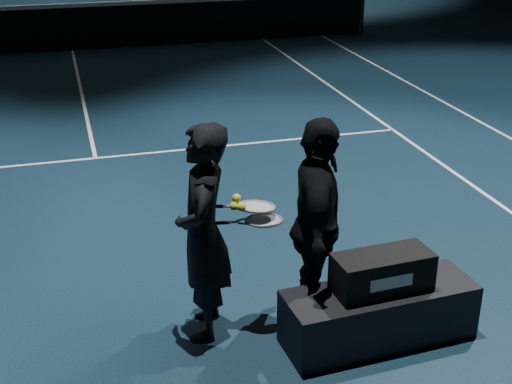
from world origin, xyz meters
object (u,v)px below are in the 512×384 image
player_bench (379,314)px  player_b (317,226)px  racket_lower (264,220)px  tennis_balls (237,204)px  player_a (203,233)px  racket_upper (257,207)px  racket_bag (382,272)px

player_bench → player_b: bearing=134.2°
racket_lower → tennis_balls: size_ratio=5.67×
player_a → racket_upper: 0.44m
racket_bag → racket_lower: (-0.79, 0.41, 0.34)m
racket_bag → racket_lower: size_ratio=1.07×
racket_bag → player_a: bearing=155.5°
player_b → racket_upper: bearing=95.1°
racket_upper → tennis_balls: (-0.15, -0.01, 0.05)m
player_b → racket_upper: 0.48m
racket_bag → tennis_balls: tennis_balls is taller
player_b → racket_bag: bearing=-114.1°
racket_bag → player_a: player_a is taller
player_b → racket_lower: player_b is taller
racket_bag → racket_upper: bearing=147.7°
player_a → tennis_balls: (0.25, -0.03, 0.22)m
player_bench → player_a: player_a is taller
racket_bag → racket_upper: (-0.83, 0.45, 0.43)m
player_bench → racket_bag: (0.00, 0.00, 0.36)m
player_b → racket_upper: (-0.44, 0.10, 0.17)m
player_a → racket_upper: size_ratio=2.48×
player_b → racket_lower: (-0.40, 0.06, 0.08)m
player_bench → tennis_balls: tennis_balls is taller
racket_upper → player_bench: bearing=-24.8°
racket_upper → tennis_balls: tennis_balls is taller
player_b → racket_lower: 0.41m
player_a → racket_bag: bearing=84.6°
player_b → tennis_balls: (-0.59, 0.09, 0.22)m
player_bench → racket_lower: racket_lower is taller
racket_upper → tennis_balls: 0.16m
player_bench → racket_upper: 1.24m
racket_bag → player_a: (-1.23, 0.47, 0.26)m
player_bench → racket_upper: size_ratio=2.15×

